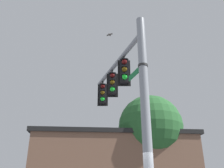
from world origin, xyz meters
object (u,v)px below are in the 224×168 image
(traffic_light_mid_inner, at_px, (112,83))
(bird_flying, at_px, (110,35))
(traffic_light_nearest_pole, at_px, (124,71))
(street_name_sign, at_px, (139,69))
(traffic_light_mid_outer, at_px, (103,94))

(traffic_light_mid_inner, distance_m, bird_flying, 3.21)
(traffic_light_nearest_pole, xyz_separation_m, street_name_sign, (-0.48, 1.25, -0.55))
(traffic_light_mid_inner, bearing_deg, traffic_light_mid_outer, -69.40)
(traffic_light_mid_outer, distance_m, bird_flying, 3.26)
(traffic_light_mid_inner, xyz_separation_m, street_name_sign, (-0.98, 2.59, -0.55))
(traffic_light_mid_inner, bearing_deg, traffic_light_nearest_pole, 110.60)
(traffic_light_mid_inner, distance_m, street_name_sign, 2.83)
(traffic_light_mid_outer, bearing_deg, traffic_light_mid_inner, 110.60)
(traffic_light_nearest_pole, height_order, street_name_sign, traffic_light_nearest_pole)
(traffic_light_nearest_pole, xyz_separation_m, traffic_light_mid_inner, (0.50, -1.34, 0.00))
(traffic_light_nearest_pole, height_order, traffic_light_mid_inner, same)
(traffic_light_mid_outer, bearing_deg, traffic_light_nearest_pole, 110.60)
(traffic_light_mid_inner, xyz_separation_m, traffic_light_mid_outer, (0.50, -1.34, 0.00))
(traffic_light_mid_inner, distance_m, traffic_light_mid_outer, 1.43)
(traffic_light_nearest_pole, bearing_deg, street_name_sign, 110.91)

